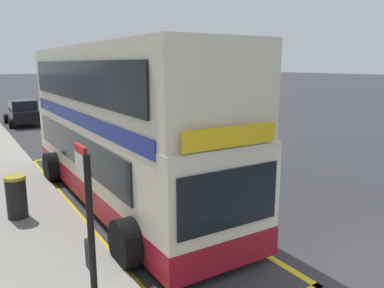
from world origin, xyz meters
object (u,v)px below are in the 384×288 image
Objects in this scene: parked_car_black_far at (60,94)px; parked_car_black_behind at (23,112)px; litter_bin at (16,197)px; parked_car_silver_across at (101,99)px; bus_stop_sign at (89,234)px; double_decker_bus at (120,130)px.

parked_car_black_behind is at bearing -113.47° from parked_car_black_far.
parked_car_black_far is at bearing 75.10° from litter_bin.
parked_car_black_far reaches higher than litter_bin.
parked_car_silver_across is at bearing 66.74° from litter_bin.
bus_stop_sign is 0.66× the size of parked_car_black_far.
parked_car_black_far is (8.08, 36.68, -0.96)m from bus_stop_sign.
bus_stop_sign is at bearing 84.12° from parked_car_black_behind.
parked_car_silver_across is at bearing -138.01° from parked_car_black_behind.
parked_car_black_behind is (-5.65, -14.31, 0.00)m from parked_car_black_far.
double_decker_bus is 6.18m from bus_stop_sign.
double_decker_bus is 3.74× the size of bus_stop_sign.
parked_car_black_far is 1.00× the size of parked_car_black_behind.
parked_car_black_behind is at bearing 90.65° from double_decker_bus.
double_decker_bus is 2.47× the size of parked_car_black_far.
parked_car_silver_across is 1.00× the size of parked_car_black_behind.
double_decker_bus is at bearing -101.90° from parked_car_black_far.
double_decker_bus reaches higher than parked_car_black_far.
double_decker_bus is 3.20m from litter_bin.
litter_bin is at bearing 81.35° from parked_car_black_behind.
parked_car_silver_across is 7.87m from parked_car_black_far.
double_decker_bus is 2.47× the size of parked_car_silver_across.
parked_car_black_behind is 3.91× the size of litter_bin.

